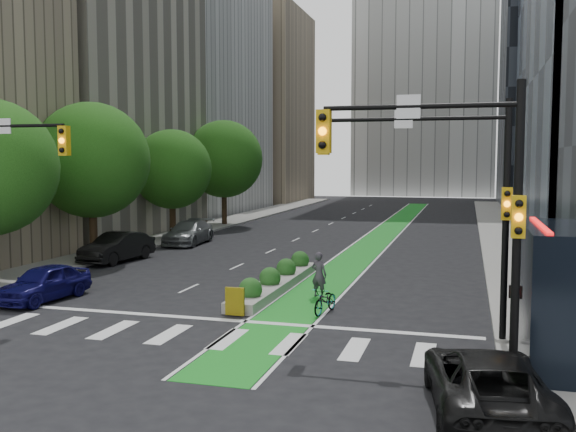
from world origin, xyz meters
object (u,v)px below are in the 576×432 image
Objects in this scene: parked_car_left_far at (189,232)px; parked_car_right at (487,382)px; bicycle at (326,300)px; cyclist at (319,274)px; parked_car_left_near at (44,283)px; median_planter at (277,280)px; parked_car_left_mid at (117,247)px.

parked_car_left_far is 1.02× the size of parked_car_right.
cyclist is at bearing 119.31° from bicycle.
parked_car_left_near is at bearing -31.38° from parked_car_right.
bicycle is at bearing -52.09° from median_planter.
parked_car_left_near is 17.73m from parked_car_left_far.
bicycle is at bearing -25.96° from parked_car_left_mid.
median_planter is 2.43× the size of parked_car_left_near.
bicycle is at bearing -55.56° from parked_car_left_far.
cyclist is 0.44× the size of parked_car_left_near.
parked_car_left_near is (-10.34, -3.65, -0.21)m from cyclist.
parked_car_left_near is at bearing -87.74° from parked_car_left_far.
median_planter is 5.70× the size of bicycle.
median_planter reaches higher than bicycle.
median_planter is at bearing 36.21° from parked_car_left_near.
median_planter is at bearing 139.33° from bicycle.
parked_car_left_far reaches higher than parked_car_right.
parked_car_left_far is at bearing 127.99° from median_planter.
parked_car_left_far reaches higher than bicycle.
bicycle is 0.97× the size of cyclist.
parked_car_right is at bearing -55.19° from median_planter.
cyclist is at bearing -18.64° from parked_car_left_mid.
parked_car_left_mid is (-13.59, 8.58, 0.34)m from bicycle.
bicycle is 0.34× the size of parked_car_left_far.
parked_car_left_far is 30.93m from parked_car_right.
parked_car_left_near is at bearing -149.41° from median_planter.
parked_car_left_mid is at bearing -97.79° from parked_car_left_far.
parked_car_left_mid is 0.91× the size of parked_car_left_far.
parked_car_left_far is at bearing 92.05° from parked_car_left_mid.
parked_car_right reaches higher than median_planter.
parked_car_left_mid reaches higher than median_planter.
parked_car_left_far is at bearing 101.42° from parked_car_left_near.
parked_car_left_near is (-8.20, -4.85, 0.35)m from median_planter.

